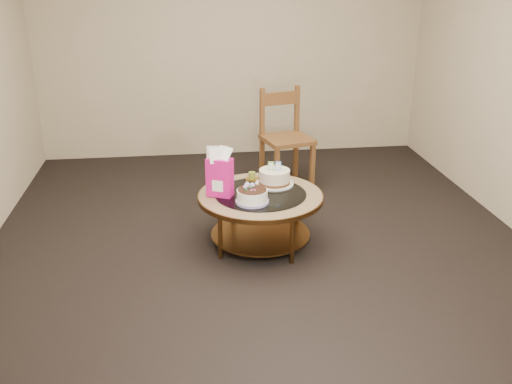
{
  "coord_description": "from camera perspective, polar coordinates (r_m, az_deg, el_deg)",
  "views": [
    {
      "loc": [
        -0.58,
        -4.22,
        2.19
      ],
      "look_at": [
        -0.03,
        0.02,
        0.46
      ],
      "focal_mm": 40.0,
      "sensor_mm": 36.0,
      "label": 1
    }
  ],
  "objects": [
    {
      "name": "coffee_table",
      "position": [
        4.63,
        0.46,
        -1.06
      ],
      "size": [
        1.02,
        1.02,
        0.46
      ],
      "color": "brown",
      "rests_on": "ground"
    },
    {
      "name": "decorated_cake",
      "position": [
        4.41,
        -0.4,
        -0.46
      ],
      "size": [
        0.26,
        0.26,
        0.15
      ],
      "rotation": [
        0.0,
        0.0,
        -0.43
      ],
      "color": "#9D87BF",
      "rests_on": "coffee_table"
    },
    {
      "name": "dining_chair",
      "position": [
        5.93,
        2.96,
        5.5
      ],
      "size": [
        0.56,
        0.56,
        1.0
      ],
      "rotation": [
        0.0,
        0.0,
        0.25
      ],
      "color": "brown",
      "rests_on": "ground"
    },
    {
      "name": "pillar_candle",
      "position": [
        4.86,
        -0.41,
        1.47
      ],
      "size": [
        0.11,
        0.11,
        0.08
      ],
      "rotation": [
        0.0,
        0.0,
        -0.19
      ],
      "color": "#C5B351",
      "rests_on": "coffee_table"
    },
    {
      "name": "gift_bag",
      "position": [
        4.5,
        -3.65,
        2.0
      ],
      "size": [
        0.23,
        0.2,
        0.4
      ],
      "rotation": [
        0.0,
        0.0,
        -0.44
      ],
      "color": "#E7157F",
      "rests_on": "coffee_table"
    },
    {
      "name": "cream_cake",
      "position": [
        4.76,
        1.86,
        1.46
      ],
      "size": [
        0.32,
        0.32,
        0.2
      ],
      "rotation": [
        0.0,
        0.0,
        -0.17
      ],
      "color": "silver",
      "rests_on": "coffee_table"
    },
    {
      "name": "room_walls",
      "position": [
        4.31,
        0.51,
        13.33
      ],
      "size": [
        4.52,
        5.02,
        2.61
      ],
      "color": "tan",
      "rests_on": "ground"
    },
    {
      "name": "ground",
      "position": [
        4.79,
        0.44,
        -5.23
      ],
      "size": [
        5.0,
        5.0,
        0.0
      ],
      "primitive_type": "plane",
      "color": "black",
      "rests_on": "ground"
    }
  ]
}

